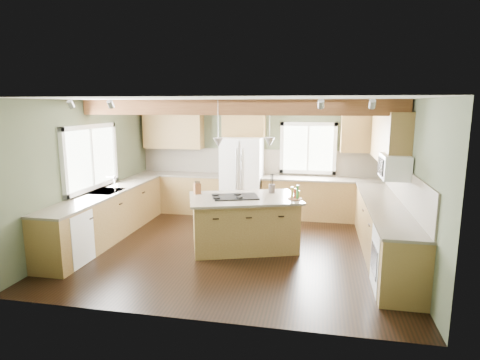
# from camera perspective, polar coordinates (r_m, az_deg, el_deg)

# --- Properties ---
(floor) EXTENTS (5.60, 5.60, 0.00)m
(floor) POSITION_cam_1_polar(r_m,az_deg,el_deg) (7.27, -0.57, -9.58)
(floor) COLOR black
(floor) RESTS_ON ground
(ceiling) EXTENTS (5.60, 5.60, 0.00)m
(ceiling) POSITION_cam_1_polar(r_m,az_deg,el_deg) (6.82, -0.61, 11.38)
(ceiling) COLOR silver
(ceiling) RESTS_ON wall_back
(wall_back) EXTENTS (5.60, 0.00, 5.60)m
(wall_back) POSITION_cam_1_polar(r_m,az_deg,el_deg) (9.36, 2.55, 3.18)
(wall_back) COLOR #495039
(wall_back) RESTS_ON ground
(wall_left) EXTENTS (0.00, 5.00, 5.00)m
(wall_left) POSITION_cam_1_polar(r_m,az_deg,el_deg) (7.98, -20.68, 1.21)
(wall_left) COLOR #495039
(wall_left) RESTS_ON ground
(wall_right) EXTENTS (0.00, 5.00, 5.00)m
(wall_right) POSITION_cam_1_polar(r_m,az_deg,el_deg) (6.93, 22.71, -0.26)
(wall_right) COLOR #495039
(wall_right) RESTS_ON ground
(ceiling_beam) EXTENTS (5.55, 0.26, 0.26)m
(ceiling_beam) POSITION_cam_1_polar(r_m,az_deg,el_deg) (6.88, -0.51, 10.29)
(ceiling_beam) COLOR #5E2F1A
(ceiling_beam) RESTS_ON ceiling
(soffit_trim) EXTENTS (5.55, 0.20, 0.10)m
(soffit_trim) POSITION_cam_1_polar(r_m,az_deg,el_deg) (9.18, 2.52, 10.80)
(soffit_trim) COLOR #5E2F1A
(soffit_trim) RESTS_ON ceiling
(backsplash_back) EXTENTS (5.58, 0.03, 0.58)m
(backsplash_back) POSITION_cam_1_polar(r_m,az_deg,el_deg) (9.36, 2.53, 2.62)
(backsplash_back) COLOR brown
(backsplash_back) RESTS_ON wall_back
(backsplash_right) EXTENTS (0.03, 3.70, 0.58)m
(backsplash_right) POSITION_cam_1_polar(r_m,az_deg,el_deg) (6.99, 22.46, -0.91)
(backsplash_right) COLOR brown
(backsplash_right) RESTS_ON wall_right
(base_cab_back_left) EXTENTS (2.02, 0.60, 0.88)m
(base_cab_back_left) POSITION_cam_1_polar(r_m,az_deg,el_deg) (9.66, -8.33, -1.87)
(base_cab_back_left) COLOR brown
(base_cab_back_left) RESTS_ON floor
(counter_back_left) EXTENTS (2.06, 0.64, 0.04)m
(counter_back_left) POSITION_cam_1_polar(r_m,az_deg,el_deg) (9.57, -8.40, 0.82)
(counter_back_left) COLOR brown
(counter_back_left) RESTS_ON base_cab_back_left
(base_cab_back_right) EXTENTS (2.62, 0.60, 0.88)m
(base_cab_back_right) POSITION_cam_1_polar(r_m,az_deg,el_deg) (9.11, 11.52, -2.72)
(base_cab_back_right) COLOR brown
(base_cab_back_right) RESTS_ON floor
(counter_back_right) EXTENTS (2.66, 0.64, 0.04)m
(counter_back_right) POSITION_cam_1_polar(r_m,az_deg,el_deg) (9.02, 11.63, 0.12)
(counter_back_right) COLOR brown
(counter_back_right) RESTS_ON base_cab_back_right
(base_cab_left) EXTENTS (0.60, 3.70, 0.88)m
(base_cab_left) POSITION_cam_1_polar(r_m,az_deg,el_deg) (8.04, -18.27, -4.84)
(base_cab_left) COLOR brown
(base_cab_left) RESTS_ON floor
(counter_left) EXTENTS (0.64, 3.74, 0.04)m
(counter_left) POSITION_cam_1_polar(r_m,az_deg,el_deg) (7.94, -18.47, -1.63)
(counter_left) COLOR brown
(counter_left) RESTS_ON base_cab_left
(base_cab_right) EXTENTS (0.60, 3.70, 0.88)m
(base_cab_right) POSITION_cam_1_polar(r_m,az_deg,el_deg) (7.12, 19.76, -6.91)
(base_cab_right) COLOR brown
(base_cab_right) RESTS_ON floor
(counter_right) EXTENTS (0.64, 3.74, 0.04)m
(counter_right) POSITION_cam_1_polar(r_m,az_deg,el_deg) (7.00, 19.99, -3.32)
(counter_right) COLOR brown
(counter_right) RESTS_ON base_cab_right
(upper_cab_back_left) EXTENTS (1.40, 0.35, 0.90)m
(upper_cab_back_left) POSITION_cam_1_polar(r_m,az_deg,el_deg) (9.63, -9.45, 7.14)
(upper_cab_back_left) COLOR brown
(upper_cab_back_left) RESTS_ON wall_back
(upper_cab_over_fridge) EXTENTS (0.96, 0.35, 0.70)m
(upper_cab_over_fridge) POSITION_cam_1_polar(r_m,az_deg,el_deg) (9.17, 0.55, 8.37)
(upper_cab_over_fridge) COLOR brown
(upper_cab_over_fridge) RESTS_ON wall_back
(upper_cab_right) EXTENTS (0.35, 2.20, 0.90)m
(upper_cab_right) POSITION_cam_1_polar(r_m,az_deg,el_deg) (7.69, 20.48, 5.79)
(upper_cab_right) COLOR brown
(upper_cab_right) RESTS_ON wall_right
(upper_cab_back_corner) EXTENTS (0.90, 0.35, 0.90)m
(upper_cab_back_corner) POSITION_cam_1_polar(r_m,az_deg,el_deg) (9.06, 17.04, 6.62)
(upper_cab_back_corner) COLOR brown
(upper_cab_back_corner) RESTS_ON wall_back
(window_left) EXTENTS (0.04, 1.60, 1.05)m
(window_left) POSITION_cam_1_polar(r_m,az_deg,el_deg) (7.98, -20.49, 3.04)
(window_left) COLOR white
(window_left) RESTS_ON wall_left
(window_back) EXTENTS (1.10, 0.04, 1.00)m
(window_back) POSITION_cam_1_polar(r_m,az_deg,el_deg) (9.21, 9.66, 4.49)
(window_back) COLOR white
(window_back) RESTS_ON wall_back
(sink) EXTENTS (0.50, 0.65, 0.03)m
(sink) POSITION_cam_1_polar(r_m,az_deg,el_deg) (7.94, -18.47, -1.60)
(sink) COLOR #262628
(sink) RESTS_ON counter_left
(faucet) EXTENTS (0.02, 0.02, 0.28)m
(faucet) POSITION_cam_1_polar(r_m,az_deg,el_deg) (7.82, -17.38, -0.62)
(faucet) COLOR #B2B2B7
(faucet) RESTS_ON sink
(dishwasher) EXTENTS (0.60, 0.60, 0.84)m
(dishwasher) POSITION_cam_1_polar(r_m,az_deg,el_deg) (6.99, -23.44, -7.58)
(dishwasher) COLOR white
(dishwasher) RESTS_ON floor
(oven) EXTENTS (0.60, 0.72, 0.84)m
(oven) POSITION_cam_1_polar(r_m,az_deg,el_deg) (5.91, 21.48, -10.74)
(oven) COLOR white
(oven) RESTS_ON floor
(microwave) EXTENTS (0.40, 0.70, 0.38)m
(microwave) POSITION_cam_1_polar(r_m,az_deg,el_deg) (6.80, 21.13, 1.79)
(microwave) COLOR white
(microwave) RESTS_ON wall_right
(pendant_left) EXTENTS (0.18, 0.18, 0.16)m
(pendant_left) POSITION_cam_1_polar(r_m,az_deg,el_deg) (6.83, -3.11, 5.32)
(pendant_left) COLOR #B2B2B7
(pendant_left) RESTS_ON ceiling
(pendant_right) EXTENTS (0.18, 0.18, 0.16)m
(pendant_right) POSITION_cam_1_polar(r_m,az_deg,el_deg) (6.96, 4.21, 5.41)
(pendant_right) COLOR #B2B2B7
(pendant_right) RESTS_ON ceiling
(refrigerator) EXTENTS (0.90, 0.74, 1.80)m
(refrigerator) POSITION_cam_1_polar(r_m,az_deg,el_deg) (9.10, 0.30, 0.43)
(refrigerator) COLOR silver
(refrigerator) RESTS_ON floor
(island) EXTENTS (2.03, 1.60, 0.88)m
(island) POSITION_cam_1_polar(r_m,az_deg,el_deg) (7.16, 0.56, -6.18)
(island) COLOR olive
(island) RESTS_ON floor
(island_top) EXTENTS (2.18, 1.75, 0.04)m
(island_top) POSITION_cam_1_polar(r_m,az_deg,el_deg) (7.04, 0.57, -2.59)
(island_top) COLOR brown
(island_top) RESTS_ON island
(cooktop) EXTENTS (0.89, 0.73, 0.02)m
(cooktop) POSITION_cam_1_polar(r_m,az_deg,el_deg) (7.01, -0.62, -2.39)
(cooktop) COLOR black
(cooktop) RESTS_ON island_top
(knife_block) EXTENTS (0.15, 0.14, 0.20)m
(knife_block) POSITION_cam_1_polar(r_m,az_deg,el_deg) (7.30, -6.09, -1.23)
(knife_block) COLOR brown
(knife_block) RESTS_ON island_top
(utensil_crock) EXTENTS (0.16, 0.16, 0.16)m
(utensil_crock) POSITION_cam_1_polar(r_m,az_deg,el_deg) (7.37, 4.55, -1.23)
(utensil_crock) COLOR #473F39
(utensil_crock) RESTS_ON island_top
(bottle_tray) EXTENTS (0.26, 0.26, 0.23)m
(bottle_tray) POSITION_cam_1_polar(r_m,az_deg,el_deg) (6.92, 7.83, -1.77)
(bottle_tray) COLOR brown
(bottle_tray) RESTS_ON island_top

